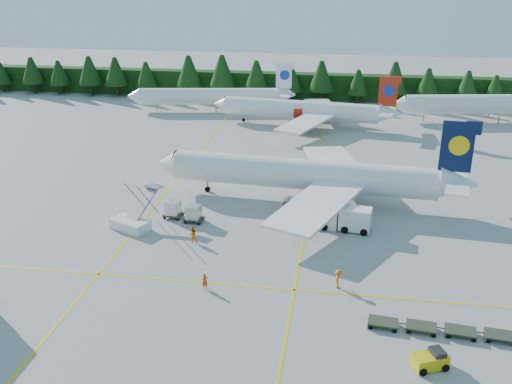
# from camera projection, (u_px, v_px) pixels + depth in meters

# --- Properties ---
(ground) EXTENTS (320.00, 320.00, 0.00)m
(ground) POSITION_uv_depth(u_px,v_px,m) (244.00, 257.00, 61.52)
(ground) COLOR #A0A09A
(ground) RESTS_ON ground
(taxi_stripe_a) EXTENTS (0.25, 120.00, 0.01)m
(taxi_stripe_a) POSITION_uv_depth(u_px,v_px,m) (172.00, 185.00, 81.93)
(taxi_stripe_a) COLOR yellow
(taxi_stripe_a) RESTS_ON ground
(taxi_stripe_b) EXTENTS (0.25, 120.00, 0.01)m
(taxi_stripe_b) POSITION_uv_depth(u_px,v_px,m) (311.00, 193.00, 79.07)
(taxi_stripe_b) COLOR yellow
(taxi_stripe_b) RESTS_ON ground
(taxi_stripe_cross) EXTENTS (80.00, 0.25, 0.01)m
(taxi_stripe_cross) POSITION_uv_depth(u_px,v_px,m) (233.00, 285.00, 56.00)
(taxi_stripe_cross) COLOR yellow
(taxi_stripe_cross) RESTS_ON ground
(treeline_hedge) EXTENTS (220.00, 4.00, 6.00)m
(treeline_hedge) POSITION_uv_depth(u_px,v_px,m) (303.00, 86.00, 135.89)
(treeline_hedge) COLOR black
(treeline_hedge) RESTS_ON ground
(airliner_navy) EXTENTS (41.22, 33.80, 11.98)m
(airliner_navy) POSITION_uv_depth(u_px,v_px,m) (297.00, 174.00, 75.55)
(airliner_navy) COLOR white
(airliner_navy) RESTS_ON ground
(airliner_red) EXTENTS (36.16, 29.58, 10.54)m
(airliner_red) POSITION_uv_depth(u_px,v_px,m) (297.00, 110.00, 112.29)
(airliner_red) COLOR white
(airliner_red) RESTS_ON ground
(airliner_far_left) EXTENTS (35.49, 8.64, 10.37)m
(airliner_far_left) POSITION_uv_depth(u_px,v_px,m) (204.00, 96.00, 124.01)
(airliner_far_left) COLOR white
(airliner_far_left) RESTS_ON ground
(airliner_far_right) EXTENTS (38.65, 10.09, 11.32)m
(airliner_far_right) POSITION_uv_depth(u_px,v_px,m) (481.00, 104.00, 115.57)
(airliner_far_right) COLOR white
(airliner_far_right) RESTS_ON ground
(airstairs) EXTENTS (5.63, 7.14, 4.21)m
(airstairs) POSITION_uv_depth(u_px,v_px,m) (132.00, 221.00, 68.03)
(airstairs) COLOR white
(airstairs) RESTS_ON ground
(service_truck) EXTENTS (6.17, 3.04, 2.85)m
(service_truck) POSITION_uv_depth(u_px,v_px,m) (346.00, 219.00, 67.53)
(service_truck) COLOR silver
(service_truck) RESTS_ON ground
(baggage_tug) EXTENTS (3.03, 2.39, 1.44)m
(baggage_tug) POSITION_uv_depth(u_px,v_px,m) (431.00, 360.00, 44.20)
(baggage_tug) COLOR #D3B90B
(baggage_tug) RESTS_ON ground
(dolly_train) EXTENTS (15.56, 2.50, 0.15)m
(dolly_train) POSITION_uv_depth(u_px,v_px,m) (461.00, 330.00, 48.16)
(dolly_train) COLOR #373C2C
(dolly_train) RESTS_ON ground
(uld_pair) EXTENTS (5.40, 2.96, 1.79)m
(uld_pair) POSITION_uv_depth(u_px,v_px,m) (183.00, 211.00, 70.25)
(uld_pair) COLOR #373C2C
(uld_pair) RESTS_ON ground
(crew_a) EXTENTS (0.71, 0.65, 1.63)m
(crew_a) POSITION_uv_depth(u_px,v_px,m) (205.00, 281.00, 55.07)
(crew_a) COLOR #D93F04
(crew_a) RESTS_ON ground
(crew_b) EXTENTS (1.17, 1.09, 1.93)m
(crew_b) POSITION_uv_depth(u_px,v_px,m) (193.00, 234.00, 64.49)
(crew_b) COLOR orange
(crew_b) RESTS_ON ground
(crew_c) EXTENTS (0.58, 0.82, 1.93)m
(crew_c) POSITION_uv_depth(u_px,v_px,m) (338.00, 279.00, 55.23)
(crew_c) COLOR orange
(crew_c) RESTS_ON ground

